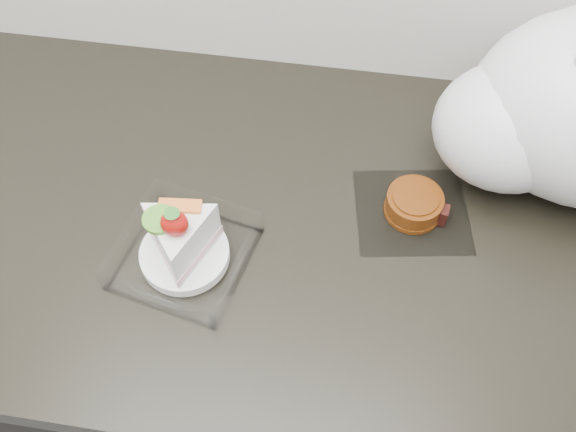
% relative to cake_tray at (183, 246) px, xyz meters
% --- Properties ---
extents(counter, '(2.04, 0.64, 0.90)m').
position_rel_cake_tray_xyz_m(counter, '(-0.03, 0.09, -0.48)').
color(counter, black).
rests_on(counter, ground).
extents(cake_tray, '(0.19, 0.19, 0.13)m').
position_rel_cake_tray_xyz_m(cake_tray, '(0.00, 0.00, 0.00)').
color(cake_tray, white).
rests_on(cake_tray, counter).
extents(mooncake_wrap, '(0.18, 0.17, 0.04)m').
position_rel_cake_tray_xyz_m(mooncake_wrap, '(0.30, 0.12, -0.02)').
color(mooncake_wrap, white).
rests_on(mooncake_wrap, counter).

